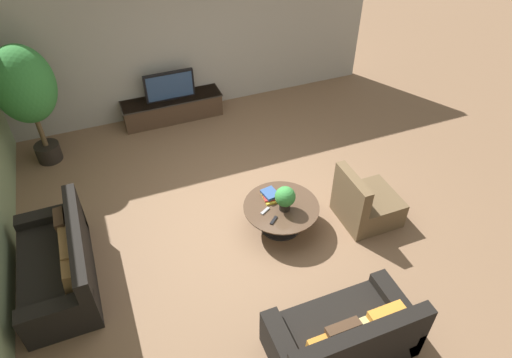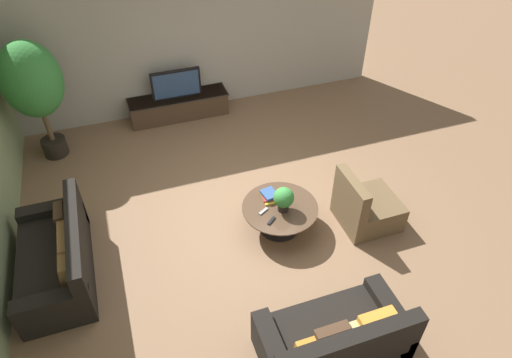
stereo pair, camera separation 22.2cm
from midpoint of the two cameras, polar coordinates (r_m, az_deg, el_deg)
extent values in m
plane|color=brown|center=(6.79, -2.04, -4.38)|extent=(24.00, 24.00, 0.00)
cube|color=#A39E93|center=(8.62, -10.13, 17.51)|extent=(7.40, 0.12, 3.00)
cube|color=#473323|center=(8.86, -11.10, 8.65)|extent=(1.82, 0.48, 0.43)
cube|color=#2D2823|center=(8.75, -11.27, 9.80)|extent=(1.86, 0.50, 0.02)
cube|color=black|center=(8.62, -11.51, 11.35)|extent=(0.91, 0.08, 0.53)
cube|color=navy|center=(8.58, -11.45, 11.23)|extent=(0.84, 0.00, 0.47)
cube|color=black|center=(8.74, -11.29, 9.92)|extent=(0.27, 0.13, 0.02)
cylinder|color=black|center=(6.61, 2.10, -5.85)|extent=(0.58, 0.58, 0.02)
cylinder|color=black|center=(6.48, 2.14, -4.75)|extent=(0.10, 0.10, 0.38)
cylinder|color=#4C3828|center=(6.34, 2.18, -3.48)|extent=(1.06, 1.06, 0.02)
cube|color=black|center=(6.37, -24.46, -10.48)|extent=(0.84, 1.74, 0.42)
cube|color=black|center=(6.02, -22.41, -7.24)|extent=(0.16, 1.74, 0.42)
cube|color=black|center=(6.87, -24.89, -5.40)|extent=(0.84, 0.20, 0.54)
cube|color=black|center=(5.84, -24.28, -15.72)|extent=(0.84, 0.20, 0.54)
cube|color=#422D1E|center=(6.39, -23.96, -5.20)|extent=(0.15, 0.35, 0.32)
cube|color=olive|center=(6.20, -23.78, -7.11)|extent=(0.15, 0.30, 0.28)
cube|color=olive|center=(5.99, -23.66, -8.94)|extent=(0.16, 0.33, 0.31)
cube|color=olive|center=(5.81, -23.47, -11.06)|extent=(0.15, 0.30, 0.28)
cube|color=black|center=(5.38, 9.25, -18.93)|extent=(1.58, 0.84, 0.42)
cube|color=black|center=(4.89, 11.82, -19.51)|extent=(1.58, 0.16, 0.42)
cube|color=black|center=(5.59, 15.74, -15.91)|extent=(0.20, 0.84, 0.54)
cube|color=black|center=(5.14, 2.10, -21.27)|extent=(0.20, 0.84, 0.54)
cube|color=orange|center=(5.12, 14.49, -16.70)|extent=(0.40, 0.13, 0.36)
cube|color=tan|center=(5.06, 11.98, -18.00)|extent=(0.30, 0.14, 0.28)
cube|color=#422D1E|center=(4.94, 9.47, -18.86)|extent=(0.37, 0.17, 0.35)
cube|color=orange|center=(4.90, 6.77, -20.10)|extent=(0.29, 0.14, 0.27)
cube|color=brown|center=(6.78, 12.90, -3.43)|extent=(0.80, 0.76, 0.40)
cube|color=brown|center=(6.34, 10.95, -1.44)|extent=(0.14, 0.76, 0.46)
cylinder|color=black|center=(8.49, -25.19, 3.06)|extent=(0.40, 0.40, 0.30)
cylinder|color=brown|center=(8.27, -25.96, 5.25)|extent=(0.08, 0.08, 0.50)
ellipsoid|color=#337F38|center=(7.86, -27.80, 10.38)|extent=(0.93, 0.93, 1.24)
cylinder|color=black|center=(6.26, 2.59, -3.40)|extent=(0.15, 0.15, 0.11)
sphere|color=#337F38|center=(6.14, 2.64, -2.23)|extent=(0.28, 0.28, 0.28)
cube|color=gold|center=(6.45, 0.74, -2.21)|extent=(0.21, 0.32, 0.03)
cube|color=#A32823|center=(6.43, 0.75, -2.09)|extent=(0.22, 0.25, 0.02)
cube|color=#2D4C84|center=(6.42, 0.78, -1.82)|extent=(0.23, 0.26, 0.04)
cube|color=black|center=(6.13, 1.19, -5.19)|extent=(0.15, 0.13, 0.02)
cube|color=gray|center=(6.25, 0.12, -4.02)|extent=(0.16, 0.11, 0.02)
camera|label=1|loc=(0.11, -90.97, -0.84)|focal=32.00mm
camera|label=2|loc=(0.11, 89.03, 0.84)|focal=32.00mm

